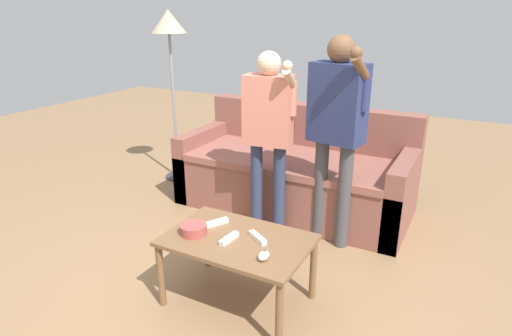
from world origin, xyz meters
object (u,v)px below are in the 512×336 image
object	(u,v)px
couch	(296,174)
player_right	(337,119)
game_remote_wand_spare	(216,223)
floor_lamp	(169,34)
game_remote_wand_near	(258,238)
snack_bowl	(193,229)
coffee_table	(237,247)
player_center	(268,124)
game_remote_nunchuk	(264,256)
game_remote_wand_far	(229,239)

from	to	relation	value
couch	player_right	xyz separation A→B (m)	(0.51, -0.50, 0.68)
game_remote_wand_spare	player_right	bearing A→B (deg)	62.76
floor_lamp	game_remote_wand_near	bearing A→B (deg)	-40.28
couch	snack_bowl	xyz separation A→B (m)	(-0.02, -1.57, 0.16)
snack_bowl	coffee_table	bearing A→B (deg)	14.91
couch	game_remote_wand_near	xyz separation A→B (m)	(0.36, -1.45, 0.15)
player_center	game_remote_wand_spare	size ratio (longest dim) A/B	9.20
game_remote_nunchuk	game_remote_wand_spare	distance (m)	0.50
snack_bowl	player_center	bearing A→B (deg)	88.42
player_center	game_remote_wand_far	xyz separation A→B (m)	(0.21, -0.95, -0.46)
couch	floor_lamp	size ratio (longest dim) A/B	1.18
coffee_table	game_remote_wand_far	distance (m)	0.10
game_remote_wand_spare	coffee_table	bearing A→B (deg)	-23.31
snack_bowl	game_remote_wand_far	distance (m)	0.24
coffee_table	snack_bowl	bearing A→B (deg)	-165.09
coffee_table	player_right	size ratio (longest dim) A/B	0.55
couch	player_right	bearing A→B (deg)	-44.61
coffee_table	player_center	world-z (taller)	player_center
game_remote_wand_near	game_remote_wand_spare	bearing A→B (deg)	171.77
game_remote_wand_far	coffee_table	bearing A→B (deg)	59.74
coffee_table	game_remote_wand_near	world-z (taller)	game_remote_wand_near
coffee_table	game_remote_wand_near	distance (m)	0.14
coffee_table	game_remote_wand_near	xyz separation A→B (m)	(0.12, 0.04, 0.07)
game_remote_nunchuk	game_remote_wand_far	bearing A→B (deg)	163.63
snack_bowl	game_remote_wand_near	bearing A→B (deg)	16.45
floor_lamp	game_remote_wand_spare	size ratio (longest dim) A/B	10.95
game_remote_wand_spare	game_remote_nunchuk	bearing A→B (deg)	-26.03
couch	game_remote_nunchuk	distance (m)	1.71
couch	floor_lamp	bearing A→B (deg)	177.48
game_remote_wand_near	player_right	bearing A→B (deg)	81.45
couch	player_center	bearing A→B (deg)	-89.58
floor_lamp	player_right	size ratio (longest dim) A/B	1.10
couch	player_right	distance (m)	0.99
snack_bowl	game_remote_nunchuk	size ratio (longest dim) A/B	1.87
couch	snack_bowl	world-z (taller)	couch
game_remote_nunchuk	game_remote_wand_near	world-z (taller)	game_remote_nunchuk
player_right	player_center	world-z (taller)	player_right
couch	game_remote_wand_far	distance (m)	1.57
coffee_table	game_remote_wand_far	xyz separation A→B (m)	(-0.03, -0.05, 0.07)
snack_bowl	game_remote_wand_spare	size ratio (longest dim) A/B	1.03
floor_lamp	player_center	size ratio (longest dim) A/B	1.19
couch	game_remote_wand_far	xyz separation A→B (m)	(0.22, -1.55, 0.15)
game_remote_wand_near	game_remote_wand_spare	size ratio (longest dim) A/B	0.96
coffee_table	game_remote_wand_far	size ratio (longest dim) A/B	5.57
player_center	game_remote_wand_spare	distance (m)	0.93
couch	game_remote_nunchuk	world-z (taller)	couch
floor_lamp	game_remote_wand_spare	distance (m)	2.33
couch	game_remote_wand_spare	xyz separation A→B (m)	(0.04, -1.41, 0.15)
coffee_table	player_right	distance (m)	1.20
couch	game_remote_wand_near	world-z (taller)	couch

